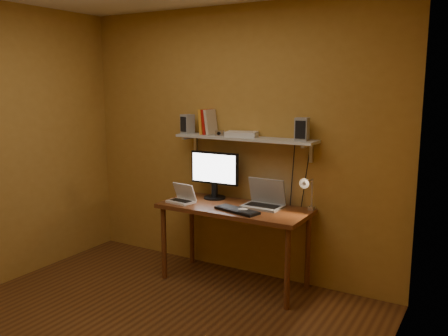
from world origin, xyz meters
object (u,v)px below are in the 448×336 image
Objects in this scene: keyboard at (237,210)px; wall_shelf at (245,139)px; netbook at (183,197)px; speaker_left at (188,124)px; desk_lamp at (308,190)px; shelf_camera at (219,133)px; mouse at (243,210)px; speaker_right at (302,129)px; monitor at (214,173)px; desk at (234,215)px; router at (242,134)px; laptop at (265,199)px.

wall_shelf is at bearing 122.35° from keyboard.
speaker_left is (-0.14, 0.30, 0.67)m from netbook.
desk_lamp is at bearing 40.84° from keyboard.
wall_shelf reaches higher than keyboard.
shelf_camera is at bearing 51.66° from netbook.
speaker_right reaches higher than mouse.
mouse is at bearing -34.36° from monitor.
router reaches higher than desk.
netbook is at bearing -170.80° from speaker_right.
shelf_camera is at bearing 179.42° from desk_lamp.
laptop is 0.28m from mouse.
monitor reaches higher than laptop.
speaker_left is at bearing -178.36° from router.
speaker_left is 2.08× the size of shelf_camera.
wall_shelf is at bearing 174.12° from desk_lamp.
speaker_left is (-0.75, 0.33, 0.71)m from keyboard.
laptop is at bearing -0.54° from shelf_camera.
speaker_right is (0.32, 0.06, 0.66)m from laptop.
speaker_right reaches higher than keyboard.
mouse is at bearing -39.62° from desk.
speaker_right is at bearing 19.07° from desk.
wall_shelf is at bearing 17.65° from speaker_left.
monitor is (-0.32, 0.17, 0.34)m from desk.
monitor is 5.13× the size of mouse.
desk is at bearing -80.26° from router.
monitor is at bearing 155.95° from shelf_camera.
mouse is (0.66, -0.02, -0.03)m from netbook.
monitor is 0.56m from speaker_left.
desk is at bearing -30.15° from monitor.
wall_shelf is 5.20× the size of netbook.
speaker_right is (1.20, 0.01, 0.01)m from speaker_left.
wall_shelf is 0.47m from monitor.
laptop is 3.92× the size of shelf_camera.
laptop is 0.65m from router.
keyboard is at bearing -72.05° from wall_shelf.
netbook reaches higher than keyboard.
speaker_left is (-0.89, 0.06, 0.65)m from laptop.
wall_shelf reaches higher than desk.
desk_lamp is (0.41, -0.00, 0.14)m from laptop.
speaker_left is 0.95× the size of speaker_right.
desk_lamp is at bearing -0.58° from shelf_camera.
desk_lamp is 1.87× the size of speaker_right.
speaker_left is at bearing 163.76° from desk.
laptop is 0.73m from speaker_right.
keyboard is 0.64m from desk_lamp.
netbook is (-0.75, -0.24, -0.02)m from laptop.
mouse is at bearing -107.00° from laptop.
desk_lamp is at bearing 9.68° from mouse.
desk_lamp is (0.55, 0.27, 0.20)m from keyboard.
desk is 15.38× the size of shelf_camera.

